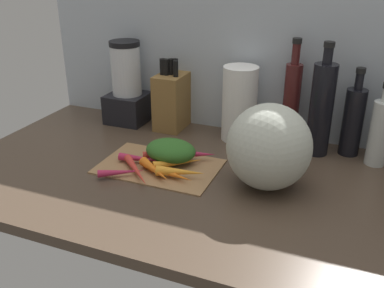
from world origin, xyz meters
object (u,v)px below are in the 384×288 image
object	(u,v)px
carrot_2	(193,154)
carrot_8	(178,163)
winter_squash	(269,147)
carrot_7	(121,172)
carrot_3	(180,172)
paper_towel_roll	(239,104)
bottle_1	(321,108)
carrot_6	(136,171)
carrot_4	(175,175)
carrot_0	(143,159)
knife_block	(172,100)
bottle_3	(380,131)
bottle_0	(291,101)
carrot_5	(155,170)
cutting_board	(158,167)
bottle_2	(353,120)
carrot_1	(159,155)
blender_appliance	(127,88)

from	to	relation	value
carrot_2	carrot_8	size ratio (longest dim) A/B	0.91
carrot_8	winter_squash	distance (cm)	28.02
carrot_7	carrot_3	bearing A→B (deg)	19.63
paper_towel_roll	bottle_1	distance (cm)	26.44
carrot_6	bottle_1	size ratio (longest dim) A/B	0.51
carrot_6	carrot_8	xyz separation A→B (cm)	(9.05, 8.99, 0.07)
carrot_4	winter_squash	xyz separation A→B (cm)	(24.26, 7.13, 9.82)
carrot_0	knife_block	distance (cm)	32.44
carrot_0	carrot_6	bearing A→B (deg)	-76.34
paper_towel_roll	bottle_3	world-z (taller)	bottle_3
carrot_2	knife_block	distance (cm)	30.23
carrot_7	knife_block	size ratio (longest dim) A/B	0.52
carrot_7	bottle_3	size ratio (longest dim) A/B	0.52
bottle_1	bottle_0	bearing A→B (deg)	155.37
carrot_5	bottle_0	xyz separation A→B (cm)	(30.18, 38.55, 12.33)
paper_towel_roll	cutting_board	bearing A→B (deg)	-117.53
bottle_0	bottle_3	bearing A→B (deg)	-11.91
winter_squash	knife_block	world-z (taller)	knife_block
cutting_board	carrot_3	bearing A→B (deg)	-24.55
carrot_4	bottle_1	bearing A→B (deg)	44.84
carrot_8	bottle_3	size ratio (longest dim) A/B	0.59
carrot_3	winter_squash	size ratio (longest dim) A/B	0.59
carrot_0	bottle_2	world-z (taller)	bottle_2
cutting_board	carrot_0	size ratio (longest dim) A/B	2.32
cutting_board	carrot_0	world-z (taller)	carrot_0
bottle_1	bottle_3	size ratio (longest dim) A/B	1.39
knife_block	carrot_2	bearing A→B (deg)	-52.87
carrot_7	bottle_0	distance (cm)	59.02
winter_squash	cutting_board	bearing A→B (deg)	-177.19
carrot_1	paper_towel_roll	world-z (taller)	paper_towel_roll
carrot_5	bottle_1	xyz separation A→B (cm)	(40.06, 34.02, 12.78)
carrot_0	carrot_7	xyz separation A→B (cm)	(-1.79, -9.59, -0.10)
carrot_8	winter_squash	bearing A→B (deg)	-0.07
paper_towel_roll	blender_appliance	bearing A→B (deg)	179.12
carrot_8	bottle_1	world-z (taller)	bottle_1
carrot_3	carrot_7	world-z (taller)	carrot_3
carrot_6	carrot_7	size ratio (longest dim) A/B	1.36
paper_towel_roll	carrot_1	bearing A→B (deg)	-124.68
carrot_4	bottle_3	bearing A→B (deg)	32.36
bottle_2	cutting_board	bearing A→B (deg)	-148.41
carrot_2	cutting_board	bearing A→B (deg)	-136.28
carrot_8	bottle_0	distance (cm)	42.71
carrot_1	carrot_5	world-z (taller)	carrot_5
carrot_6	winter_squash	world-z (taller)	winter_squash
cutting_board	carrot_8	size ratio (longest dim) A/B	2.34
carrot_3	winter_squash	distance (cm)	25.60
carrot_7	bottle_1	bearing A→B (deg)	37.96
winter_squash	bottle_1	xyz separation A→B (cm)	(9.83, 26.77, 3.33)
carrot_0	bottle_0	distance (cm)	51.19
carrot_0	carrot_6	size ratio (longest dim) A/B	0.85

